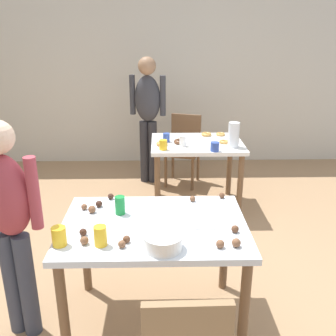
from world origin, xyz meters
TOP-DOWN VIEW (x-y plane):
  - ground_plane at (0.00, 0.00)m, footprint 6.40×6.40m
  - wall_back at (0.00, 3.20)m, footprint 6.40×0.10m
  - dining_table_near at (-0.03, -0.22)m, footprint 1.16×0.82m
  - dining_table_far at (0.41, 1.58)m, footprint 0.97×0.75m
  - chair_far_table at (0.32, 2.31)m, footprint 0.50×0.50m
  - person_girl_near at (-0.89, -0.29)m, footprint 0.45×0.28m
  - person_adult_far at (-0.13, 2.33)m, footprint 0.45×0.27m
  - mixing_bowl at (0.03, -0.51)m, footprint 0.21×0.21m
  - soda_can at (-0.25, -0.08)m, footprint 0.07×0.07m
  - fork_near at (0.26, -0.30)m, footprint 0.17×0.02m
  - cup_near_0 at (-0.32, -0.47)m, footprint 0.07×0.07m
  - cup_near_1 at (-0.56, -0.46)m, footprint 0.08×0.08m
  - cake_ball_0 at (-0.42, -0.45)m, footprint 0.05×0.05m
  - cake_ball_1 at (-0.44, -0.06)m, footprint 0.05×0.05m
  - cake_ball_2 at (-0.20, -0.49)m, footprint 0.04×0.04m
  - cake_ball_3 at (-0.18, -0.44)m, footprint 0.04×0.04m
  - cake_ball_4 at (-0.34, 0.15)m, footprint 0.04×0.04m
  - cake_ball_5 at (-0.50, -0.01)m, footprint 0.04×0.04m
  - cake_ball_6 at (0.44, -0.50)m, footprint 0.05×0.05m
  - cake_ball_7 at (0.24, 0.10)m, footprint 0.04×0.04m
  - cake_ball_8 at (-0.44, -0.36)m, footprint 0.04×0.04m
  - cake_ball_9 at (0.34, -0.51)m, footprint 0.05×0.05m
  - cake_ball_10 at (0.46, -0.34)m, footprint 0.05×0.05m
  - cake_ball_11 at (-0.41, 0.03)m, footprint 0.05×0.05m
  - cake_ball_12 at (0.46, 0.15)m, footprint 0.04×0.04m
  - cake_ball_13 at (0.10, -0.37)m, footprint 0.04×0.04m
  - pitcher_far at (0.76, 1.40)m, footprint 0.11×0.11m
  - cup_far_0 at (0.25, 1.44)m, footprint 0.07×0.07m
  - cup_far_1 at (0.08, 1.60)m, footprint 0.07×0.07m
  - cup_far_2 at (0.55, 1.26)m, footprint 0.09×0.09m
  - cup_far_3 at (0.05, 1.32)m, footprint 0.08×0.08m
  - donut_far_0 at (0.70, 1.84)m, footprint 0.10×0.10m
  - donut_far_1 at (0.03, 1.46)m, footprint 0.12×0.12m
  - donut_far_2 at (0.23, 1.53)m, footprint 0.13×0.13m
  - donut_far_3 at (0.69, 1.53)m, footprint 0.10×0.10m
  - donut_far_4 at (0.54, 1.83)m, footprint 0.12×0.12m

SIDE VIEW (x-z plane):
  - ground_plane at x=0.00m, z-range 0.00..0.00m
  - chair_far_table at x=0.32m, z-range 0.06..0.93m
  - dining_table_far at x=0.41m, z-range 0.26..1.01m
  - dining_table_near at x=-0.03m, z-range 0.28..1.03m
  - fork_near at x=0.26m, z-range 0.75..0.76m
  - donut_far_0 at x=0.70m, z-range 0.75..0.78m
  - donut_far_3 at x=0.69m, z-range 0.75..0.78m
  - donut_far_4 at x=0.54m, z-range 0.75..0.78m
  - donut_far_1 at x=0.03m, z-range 0.75..0.79m
  - donut_far_2 at x=0.23m, z-range 0.75..0.79m
  - cake_ball_5 at x=-0.50m, z-range 0.75..0.79m
  - cake_ball_12 at x=0.46m, z-range 0.75..0.79m
  - cake_ball_7 at x=0.24m, z-range 0.75..0.79m
  - cake_ball_4 at x=-0.34m, z-range 0.75..0.79m
  - cake_ball_3 at x=-0.18m, z-range 0.75..0.79m
  - cake_ball_8 at x=-0.44m, z-range 0.75..0.79m
  - cake_ball_2 at x=-0.20m, z-range 0.75..0.79m
  - cake_ball_13 at x=0.10m, z-range 0.75..0.79m
  - cake_ball_11 at x=-0.41m, z-range 0.75..0.80m
  - cake_ball_10 at x=0.46m, z-range 0.75..0.80m
  - cake_ball_9 at x=0.34m, z-range 0.75..0.80m
  - cake_ball_0 at x=-0.42m, z-range 0.75..0.80m
  - cake_ball_1 at x=-0.44m, z-range 0.75..0.80m
  - cake_ball_6 at x=0.44m, z-range 0.75..0.80m
  - mixing_bowl at x=0.03m, z-range 0.75..0.83m
  - cup_far_2 at x=0.55m, z-range 0.75..0.84m
  - cup_far_1 at x=0.08m, z-range 0.75..0.84m
  - cup_far_3 at x=0.05m, z-range 0.75..0.85m
  - cup_far_0 at x=0.25m, z-range 0.75..0.86m
  - cup_near_1 at x=-0.56m, z-range 0.75..0.86m
  - cup_near_0 at x=-0.32m, z-range 0.75..0.87m
  - soda_can at x=-0.25m, z-range 0.75..0.87m
  - person_girl_near at x=-0.89m, z-range 0.14..1.57m
  - pitcher_far at x=0.76m, z-range 0.75..1.00m
  - person_adult_far at x=-0.13m, z-range 0.16..1.74m
  - wall_back at x=0.00m, z-range 0.00..2.60m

